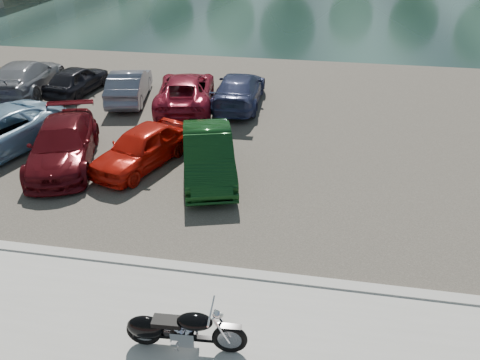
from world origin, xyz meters
name	(u,v)px	position (x,y,z in m)	size (l,w,h in m)	color
ground	(185,340)	(0.00, 0.00, 0.00)	(200.00, 200.00, 0.00)	#595447
kerb	(208,271)	(0.00, 2.00, 0.07)	(60.00, 0.30, 0.14)	#ABA9A1
parking_lot	(260,122)	(0.00, 11.00, 0.02)	(60.00, 18.00, 0.04)	#3E3A32
river	(302,0)	(0.00, 40.00, 0.00)	(120.00, 40.00, 0.00)	#182C2A
motorcycle	(175,329)	(-0.11, -0.25, 0.56)	(2.33, 0.75, 1.05)	black
car_3	(63,144)	(-5.90, 6.47, 0.73)	(1.93, 4.74, 1.38)	#510B11
car_4	(141,147)	(-3.33, 6.76, 0.69)	(1.54, 3.82, 1.30)	red
car_5	(208,155)	(-1.03, 6.52, 0.75)	(1.51, 4.32, 1.42)	#0E3513
car_7	(26,77)	(-10.90, 12.56, 0.78)	(2.07, 5.09, 1.48)	gray
car_8	(77,80)	(-8.64, 12.91, 0.67)	(1.48, 3.67, 1.25)	black
car_9	(129,85)	(-5.96, 12.46, 0.71)	(1.41, 4.06, 1.34)	slate
car_10	(185,90)	(-3.35, 12.21, 0.72)	(2.26, 4.91, 1.36)	maroon
car_11	(239,89)	(-1.14, 12.74, 0.71)	(1.88, 4.63, 1.34)	navy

